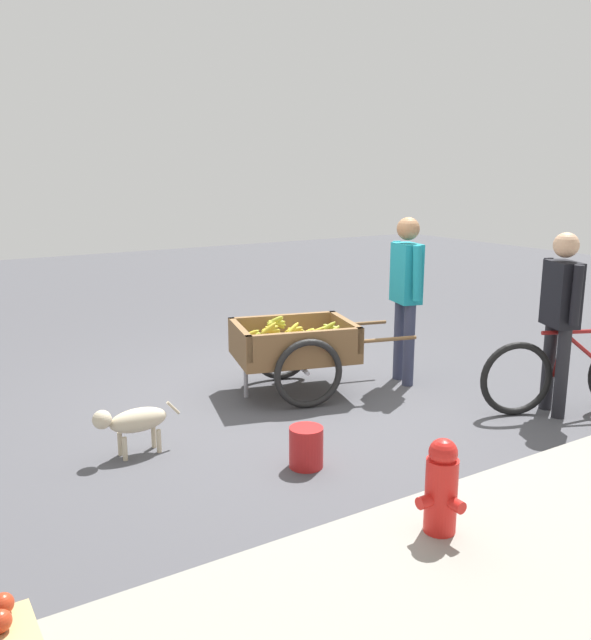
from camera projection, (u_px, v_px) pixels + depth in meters
ground_plane at (297, 401)px, 6.15m from camera, size 24.00×24.00×0.00m
fruit_cart at (294, 348)px, 6.30m from camera, size 1.79×1.17×0.74m
vendor_person at (406, 285)px, 6.50m from camera, size 0.28×0.53×1.65m
bicycle at (571, 374)px, 5.81m from camera, size 1.55×0.75×0.85m
cyclist_person at (561, 308)px, 5.65m from camera, size 0.32×0.51×1.59m
dog at (133, 421)px, 4.94m from camera, size 0.67×0.19×0.40m
fire_hydrant at (441, 496)px, 3.67m from camera, size 0.25×0.25×0.67m
plastic_bucket at (306, 447)px, 4.77m from camera, size 0.25×0.25×0.30m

